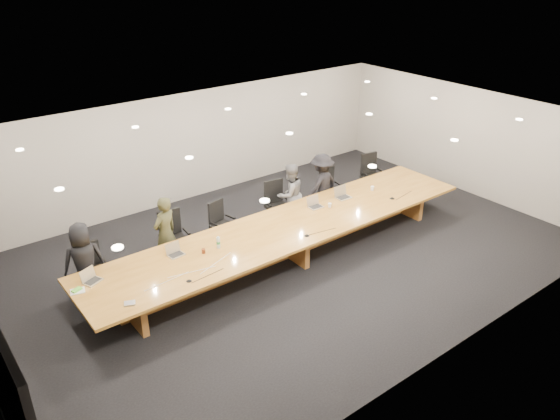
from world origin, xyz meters
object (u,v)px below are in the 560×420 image
at_px(chair_right, 330,188).
at_px(chair_far_right, 373,175).
at_px(chair_left, 175,237).
at_px(chair_mid_left, 223,223).
at_px(person_d, 321,185).
at_px(paper_cup_far, 372,188).
at_px(paper_cup_near, 330,205).
at_px(chair_mid_right, 278,204).
at_px(person_a, 84,262).
at_px(person_c, 290,194).
at_px(laptop_b, 176,250).
at_px(person_b, 165,234).
at_px(mic_center, 307,235).
at_px(laptop_d, 316,202).
at_px(laptop_e, 344,193).
at_px(mic_left, 189,281).
at_px(mic_right, 392,198).
at_px(av_box, 130,303).
at_px(conference_table, 289,235).
at_px(amber_mug, 203,251).
at_px(laptop_a, 92,276).
at_px(chair_far_left, 94,268).
at_px(water_bottle, 218,243).

relative_size(chair_right, chair_far_right, 0.89).
distance_m(chair_left, chair_mid_left, 1.21).
bearing_deg(person_d, paper_cup_far, 121.54).
bearing_deg(paper_cup_far, paper_cup_near, -177.28).
xyz_separation_m(chair_mid_right, person_a, (-4.62, -0.14, 0.21)).
bearing_deg(person_c, paper_cup_far, 146.24).
distance_m(chair_left, laptop_b, 1.08).
xyz_separation_m(chair_right, person_b, (-4.67, -0.16, 0.29)).
distance_m(chair_right, mic_center, 3.08).
relative_size(laptop_d, laptop_e, 0.92).
height_order(chair_mid_right, person_c, person_c).
bearing_deg(chair_mid_right, person_b, -168.95).
bearing_deg(paper_cup_far, laptop_d, 176.10).
xyz_separation_m(person_b, laptop_d, (3.29, -0.85, 0.08)).
distance_m(mic_left, mic_right, 5.44).
bearing_deg(chair_left, av_box, -128.08).
bearing_deg(person_a, chair_mid_right, -166.82).
distance_m(conference_table, av_box, 3.85).
bearing_deg(chair_mid_left, amber_mug, -146.88).
bearing_deg(chair_mid_left, conference_table, -72.02).
height_order(person_c, paper_cup_far, person_c).
bearing_deg(amber_mug, laptop_a, 171.03).
height_order(chair_far_left, paper_cup_far, chair_far_left).
bearing_deg(av_box, mic_left, 23.76).
bearing_deg(mic_left, chair_left, 69.88).
height_order(laptop_d, paper_cup_near, laptop_d).
relative_size(paper_cup_near, mic_left, 0.91).
relative_size(person_a, water_bottle, 6.90).
xyz_separation_m(person_a, laptop_d, (4.97, -0.82, 0.10)).
distance_m(laptop_d, laptop_e, 0.84).
bearing_deg(laptop_e, person_c, 135.88).
relative_size(chair_right, person_b, 0.64).
bearing_deg(mic_right, av_box, -178.42).
bearing_deg(water_bottle, person_a, 155.58).
xyz_separation_m(chair_mid_right, laptop_b, (-3.14, -0.93, 0.30)).
xyz_separation_m(chair_left, person_a, (-1.93, -0.15, 0.20)).
xyz_separation_m(chair_right, person_d, (-0.50, -0.21, 0.28)).
relative_size(chair_right, paper_cup_far, 9.89).
distance_m(chair_far_right, person_c, 2.78).
height_order(chair_mid_left, chair_far_right, chair_far_right).
distance_m(chair_left, amber_mug, 1.21).
bearing_deg(amber_mug, person_b, 103.54).
distance_m(chair_far_left, mic_left, 2.15).
xyz_separation_m(chair_mid_left, water_bottle, (-0.86, -1.23, 0.35)).
height_order(chair_mid_right, laptop_e, chair_mid_right).
height_order(chair_left, mic_left, chair_left).
xyz_separation_m(person_b, mic_right, (5.00, -1.58, -0.03)).
distance_m(amber_mug, mic_center, 2.12).
bearing_deg(laptop_e, av_box, -169.08).
relative_size(chair_far_right, paper_cup_near, 11.96).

